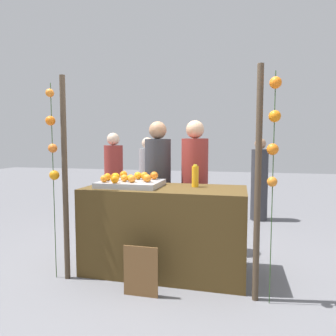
{
  "coord_description": "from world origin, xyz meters",
  "views": [
    {
      "loc": [
        0.8,
        -3.19,
        1.42
      ],
      "look_at": [
        0.0,
        0.15,
        1.14
      ],
      "focal_mm": 32.52,
      "sensor_mm": 36.0,
      "label": 1
    }
  ],
  "objects_px": {
    "stall_counter": "(165,229)",
    "juice_bottle": "(195,176)",
    "chalkboard_sign": "(141,272)",
    "orange_1": "(115,179)",
    "vendor_left": "(158,191)",
    "vendor_right": "(195,192)",
    "orange_0": "(124,178)"
  },
  "relations": [
    {
      "from": "stall_counter",
      "to": "juice_bottle",
      "type": "xyz_separation_m",
      "value": [
        0.32,
        0.11,
        0.59
      ]
    },
    {
      "from": "juice_bottle",
      "to": "chalkboard_sign",
      "type": "distance_m",
      "value": 1.15
    },
    {
      "from": "orange_1",
      "to": "vendor_left",
      "type": "distance_m",
      "value": 0.94
    },
    {
      "from": "juice_bottle",
      "to": "vendor_right",
      "type": "height_order",
      "value": "vendor_right"
    },
    {
      "from": "stall_counter",
      "to": "orange_0",
      "type": "distance_m",
      "value": 0.72
    },
    {
      "from": "orange_0",
      "to": "orange_1",
      "type": "bearing_deg",
      "value": -108.88
    },
    {
      "from": "vendor_left",
      "to": "juice_bottle",
      "type": "bearing_deg",
      "value": -43.37
    },
    {
      "from": "vendor_right",
      "to": "stall_counter",
      "type": "bearing_deg",
      "value": -108.96
    },
    {
      "from": "stall_counter",
      "to": "juice_bottle",
      "type": "distance_m",
      "value": 0.67
    },
    {
      "from": "chalkboard_sign",
      "to": "vendor_right",
      "type": "bearing_deg",
      "value": 76.32
    },
    {
      "from": "juice_bottle",
      "to": "vendor_right",
      "type": "bearing_deg",
      "value": 98.91
    },
    {
      "from": "vendor_right",
      "to": "orange_1",
      "type": "bearing_deg",
      "value": -128.45
    },
    {
      "from": "stall_counter",
      "to": "vendor_left",
      "type": "height_order",
      "value": "vendor_left"
    },
    {
      "from": "vendor_left",
      "to": "orange_0",
      "type": "bearing_deg",
      "value": -103.59
    },
    {
      "from": "chalkboard_sign",
      "to": "vendor_right",
      "type": "relative_size",
      "value": 0.29
    },
    {
      "from": "stall_counter",
      "to": "chalkboard_sign",
      "type": "xyz_separation_m",
      "value": [
        -0.08,
        -0.6,
        -0.24
      ]
    },
    {
      "from": "chalkboard_sign",
      "to": "vendor_left",
      "type": "relative_size",
      "value": 0.29
    },
    {
      "from": "stall_counter",
      "to": "chalkboard_sign",
      "type": "relative_size",
      "value": 3.58
    },
    {
      "from": "orange_0",
      "to": "chalkboard_sign",
      "type": "height_order",
      "value": "orange_0"
    },
    {
      "from": "juice_bottle",
      "to": "stall_counter",
      "type": "bearing_deg",
      "value": -161.24
    },
    {
      "from": "stall_counter",
      "to": "vendor_right",
      "type": "relative_size",
      "value": 1.02
    },
    {
      "from": "orange_0",
      "to": "stall_counter",
      "type": "bearing_deg",
      "value": 11.34
    },
    {
      "from": "stall_counter",
      "to": "orange_1",
      "type": "relative_size",
      "value": 21.15
    },
    {
      "from": "stall_counter",
      "to": "vendor_left",
      "type": "relative_size",
      "value": 1.02
    },
    {
      "from": "stall_counter",
      "to": "orange_0",
      "type": "bearing_deg",
      "value": -168.66
    },
    {
      "from": "stall_counter",
      "to": "vendor_right",
      "type": "xyz_separation_m",
      "value": [
        0.23,
        0.67,
        0.33
      ]
    },
    {
      "from": "orange_0",
      "to": "vendor_left",
      "type": "distance_m",
      "value": 0.8
    },
    {
      "from": "orange_0",
      "to": "juice_bottle",
      "type": "relative_size",
      "value": 0.32
    },
    {
      "from": "stall_counter",
      "to": "orange_1",
      "type": "xyz_separation_m",
      "value": [
        -0.48,
        -0.23,
        0.57
      ]
    },
    {
      "from": "juice_bottle",
      "to": "chalkboard_sign",
      "type": "bearing_deg",
      "value": -119.28
    },
    {
      "from": "orange_0",
      "to": "juice_bottle",
      "type": "bearing_deg",
      "value": 14.53
    },
    {
      "from": "juice_bottle",
      "to": "vendor_left",
      "type": "bearing_deg",
      "value": 136.63
    }
  ]
}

